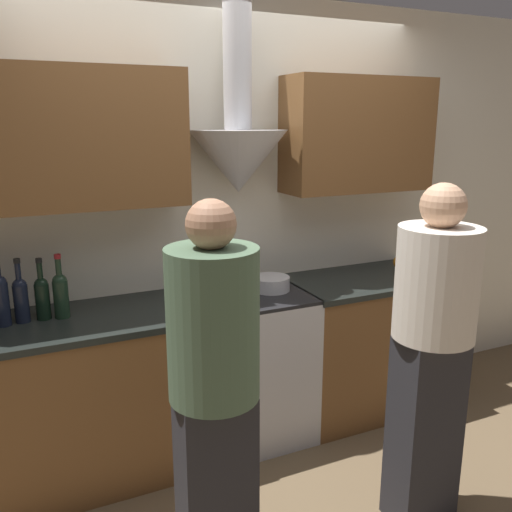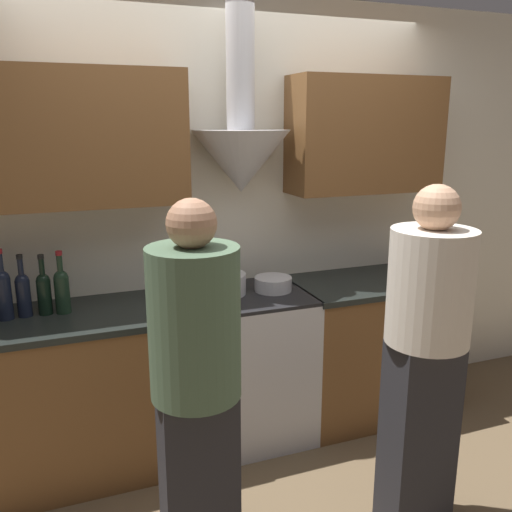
% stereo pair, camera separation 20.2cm
% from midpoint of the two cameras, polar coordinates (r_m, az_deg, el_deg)
% --- Properties ---
extents(ground_plane, '(12.00, 12.00, 0.00)m').
position_cam_midpoint_polar(ground_plane, '(3.29, -0.02, -20.97)').
color(ground_plane, brown).
extents(wall_back, '(8.40, 0.57, 2.60)m').
position_cam_midpoint_polar(wall_back, '(3.26, -5.52, 6.48)').
color(wall_back, silver).
rests_on(wall_back, ground_plane).
extents(counter_left, '(1.36, 0.62, 0.91)m').
position_cam_midpoint_polar(counter_left, '(3.13, -20.26, -14.08)').
color(counter_left, brown).
rests_on(counter_left, ground_plane).
extents(counter_right, '(1.00, 0.62, 0.91)m').
position_cam_midpoint_polar(counter_right, '(3.69, 9.52, -9.01)').
color(counter_right, brown).
rests_on(counter_right, ground_plane).
extents(stove_range, '(0.67, 0.60, 0.91)m').
position_cam_midpoint_polar(stove_range, '(3.33, -2.52, -11.39)').
color(stove_range, silver).
rests_on(stove_range, ground_plane).
extents(wine_bottle_3, '(0.08, 0.08, 0.37)m').
position_cam_midpoint_polar(wine_bottle_3, '(2.96, -27.12, -3.90)').
color(wine_bottle_3, black).
rests_on(wine_bottle_3, counter_left).
extents(wine_bottle_4, '(0.07, 0.07, 0.33)m').
position_cam_midpoint_polar(wine_bottle_4, '(2.97, -25.34, -3.96)').
color(wine_bottle_4, black).
rests_on(wine_bottle_4, counter_left).
extents(wine_bottle_5, '(0.07, 0.07, 0.32)m').
position_cam_midpoint_polar(wine_bottle_5, '(2.97, -23.43, -3.86)').
color(wine_bottle_5, black).
rests_on(wine_bottle_5, counter_left).
extents(wine_bottle_6, '(0.08, 0.08, 0.33)m').
position_cam_midpoint_polar(wine_bottle_6, '(2.96, -21.74, -3.63)').
color(wine_bottle_6, black).
rests_on(wine_bottle_6, counter_left).
extents(stock_pot, '(0.28, 0.28, 0.12)m').
position_cam_midpoint_polar(stock_pot, '(3.14, -5.54, -3.02)').
color(stock_pot, silver).
rests_on(stock_pot, stove_range).
extents(mixing_bowl, '(0.22, 0.22, 0.08)m').
position_cam_midpoint_polar(mixing_bowl, '(3.21, -0.19, -2.93)').
color(mixing_bowl, silver).
rests_on(mixing_bowl, stove_range).
extents(orange_fruit, '(0.09, 0.09, 0.09)m').
position_cam_midpoint_polar(orange_fruit, '(3.79, 13.43, -0.64)').
color(orange_fruit, orange).
rests_on(orange_fruit, counter_right).
extents(saucepan, '(0.18, 0.18, 0.08)m').
position_cam_midpoint_polar(saucepan, '(3.59, 14.61, -1.53)').
color(saucepan, silver).
rests_on(saucepan, counter_right).
extents(person_foreground_left, '(0.35, 0.35, 1.62)m').
position_cam_midpoint_polar(person_foreground_left, '(2.15, -7.18, -13.68)').
color(person_foreground_left, '#28282D').
rests_on(person_foreground_left, ground_plane).
extents(person_foreground_right, '(0.37, 0.37, 1.63)m').
position_cam_midpoint_polar(person_foreground_right, '(2.59, 15.85, -9.06)').
color(person_foreground_right, '#28282D').
rests_on(person_foreground_right, ground_plane).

